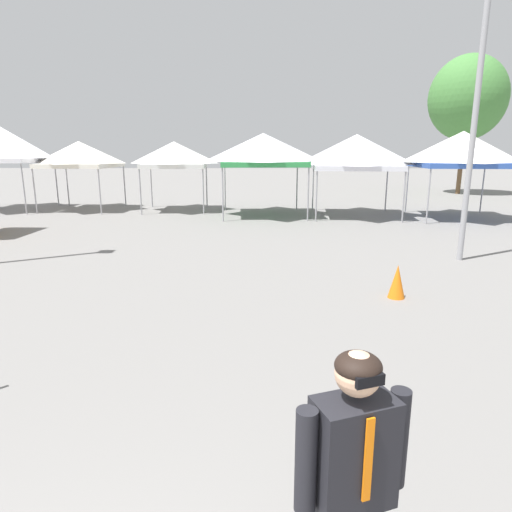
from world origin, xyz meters
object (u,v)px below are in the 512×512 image
at_px(canopy_tent_far_left, 462,149).
at_px(person_foreground, 351,483).
at_px(tree_behind_tents_center, 468,98).
at_px(traffic_cone_lot_center, 397,282).
at_px(canopy_tent_behind_right, 174,155).
at_px(canopy_tent_far_right, 2,145).
at_px(canopy_tent_left_of_center, 356,152).
at_px(canopy_tent_center, 79,154).
at_px(canopy_tent_behind_center, 263,150).
at_px(light_pole_opposite_side, 486,16).

relative_size(canopy_tent_far_left, person_foreground, 2.03).
bearing_deg(tree_behind_tents_center, traffic_cone_lot_center, -115.40).
height_order(canopy_tent_behind_right, person_foreground, canopy_tent_behind_right).
distance_m(canopy_tent_far_right, canopy_tent_behind_right, 7.96).
bearing_deg(tree_behind_tents_center, canopy_tent_far_left, -113.23).
distance_m(canopy_tent_left_of_center, tree_behind_tents_center, 13.62).
distance_m(canopy_tent_center, traffic_cone_lot_center, 16.92).
distance_m(person_foreground, traffic_cone_lot_center, 6.45).
height_order(canopy_tent_far_right, traffic_cone_lot_center, canopy_tent_far_right).
relative_size(canopy_tent_far_right, canopy_tent_behind_center, 1.02).
xyz_separation_m(canopy_tent_far_right, traffic_cone_lot_center, (14.58, -12.61, -2.66)).
xyz_separation_m(canopy_tent_left_of_center, person_foreground, (-3.32, -16.95, -1.63)).
xyz_separation_m(canopy_tent_behind_right, canopy_tent_far_left, (12.00, -2.19, 0.24)).
bearing_deg(traffic_cone_lot_center, canopy_tent_far_left, 62.43).
relative_size(canopy_tent_behind_right, person_foreground, 1.75).
bearing_deg(person_foreground, canopy_tent_behind_center, 91.82).
height_order(canopy_tent_far_right, canopy_tent_behind_center, canopy_tent_far_right).
bearing_deg(canopy_tent_behind_right, canopy_tent_far_right, 178.92).
xyz_separation_m(canopy_tent_center, light_pole_opposite_side, (13.53, -9.57, 3.14)).
xyz_separation_m(light_pole_opposite_side, traffic_cone_lot_center, (-2.49, -3.05, -5.36)).
xyz_separation_m(canopy_tent_far_right, canopy_tent_far_left, (19.94, -2.34, -0.22)).
bearing_deg(canopy_tent_behind_right, canopy_tent_left_of_center, -11.39).
distance_m(canopy_tent_far_right, light_pole_opposite_side, 19.75).
bearing_deg(traffic_cone_lot_center, person_foreground, -108.58).
xyz_separation_m(canopy_tent_far_left, light_pole_opposite_side, (-2.88, -7.23, 2.91)).
relative_size(light_pole_opposite_side, traffic_cone_lot_center, 15.90).
xyz_separation_m(canopy_tent_far_right, person_foreground, (12.54, -18.69, -1.95)).
height_order(canopy_tent_left_of_center, person_foreground, canopy_tent_left_of_center).
bearing_deg(canopy_tent_left_of_center, traffic_cone_lot_center, -96.69).
distance_m(canopy_tent_center, person_foreground, 20.81).
height_order(canopy_tent_left_of_center, canopy_tent_far_left, canopy_tent_far_left).
xyz_separation_m(canopy_tent_behind_right, tree_behind_tents_center, (16.55, 8.43, 3.33)).
xyz_separation_m(canopy_tent_far_right, canopy_tent_behind_center, (11.99, -1.61, -0.23)).
bearing_deg(canopy_tent_far_right, canopy_tent_left_of_center, -6.27).
bearing_deg(canopy_tent_center, canopy_tent_behind_right, -2.08).
bearing_deg(canopy_tent_far_left, tree_behind_tents_center, 66.77).
bearing_deg(tree_behind_tents_center, light_pole_opposite_side, -112.62).
bearing_deg(canopy_tent_behind_center, person_foreground, -88.18).
bearing_deg(canopy_tent_far_right, canopy_tent_far_left, -6.68).
bearing_deg(canopy_tent_behind_center, tree_behind_tents_center, 38.34).
bearing_deg(canopy_tent_center, person_foreground, -64.29).
xyz_separation_m(canopy_tent_left_of_center, light_pole_opposite_side, (1.21, -7.82, 3.02)).
distance_m(canopy_tent_center, canopy_tent_left_of_center, 12.44).
xyz_separation_m(canopy_tent_far_right, canopy_tent_behind_right, (7.95, -0.15, -0.45)).
distance_m(person_foreground, tree_behind_tents_center, 29.90).
xyz_separation_m(canopy_tent_behind_center, canopy_tent_left_of_center, (3.86, -0.13, -0.09)).
xyz_separation_m(canopy_tent_behind_center, tree_behind_tents_center, (12.51, 9.89, 3.10)).
relative_size(canopy_tent_center, traffic_cone_lot_center, 5.08).
bearing_deg(canopy_tent_behind_right, person_foreground, -76.10).
xyz_separation_m(canopy_tent_left_of_center, canopy_tent_far_left, (4.09, -0.60, 0.11)).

